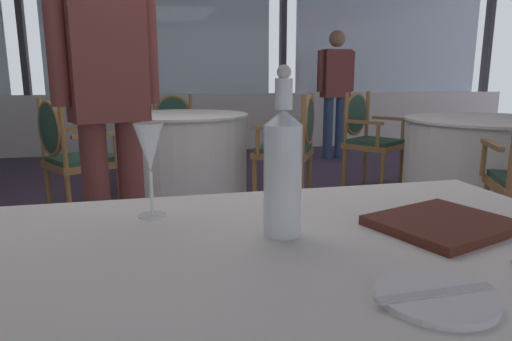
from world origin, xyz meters
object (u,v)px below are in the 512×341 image
at_px(wine_glass, 149,150).
at_px(dining_chair_2_2, 70,150).
at_px(menu_book, 442,224).
at_px(diner_person_1, 108,90).
at_px(dining_chair_2_1, 174,128).
at_px(side_plate, 435,297).
at_px(water_bottle, 283,169).
at_px(dining_chair_1_0, 367,133).
at_px(dining_chair_2_0, 293,140).
at_px(diner_person_0, 335,87).

relative_size(wine_glass, dining_chair_2_2, 0.23).
distance_m(wine_glass, menu_book, 0.67).
bearing_deg(dining_chair_2_2, diner_person_1, -102.43).
relative_size(dining_chair_2_1, diner_person_1, 0.50).
height_order(dining_chair_2_2, diner_person_1, diner_person_1).
bearing_deg(dining_chair_2_1, side_plate, 0.69).
height_order(wine_glass, menu_book, wine_glass).
bearing_deg(dining_chair_2_2, side_plate, -102.74).
height_order(water_bottle, dining_chair_1_0, water_bottle).
distance_m(side_plate, dining_chair_2_0, 3.15).
height_order(water_bottle, dining_chair_2_0, water_bottle).
distance_m(diner_person_0, diner_person_1, 4.18).
distance_m(dining_chair_1_0, diner_person_0, 1.78).
bearing_deg(dining_chair_1_0, side_plate, -59.76).
height_order(side_plate, diner_person_1, diner_person_1).
xyz_separation_m(dining_chair_2_0, diner_person_1, (-1.37, -1.24, 0.46)).
bearing_deg(diner_person_0, diner_person_1, 138.51).
bearing_deg(dining_chair_2_0, diner_person_1, 71.10).
height_order(dining_chair_2_1, diner_person_0, diner_person_0).
xyz_separation_m(water_bottle, dining_chair_2_1, (-0.00, 4.24, -0.37)).
xyz_separation_m(wine_glass, dining_chair_1_0, (2.03, 2.89, -0.36)).
bearing_deg(water_bottle, side_plate, -66.50).
relative_size(dining_chair_2_2, diner_person_1, 0.53).
height_order(wine_glass, dining_chair_2_2, wine_glass).
height_order(side_plate, dining_chair_2_0, dining_chair_2_0).
relative_size(dining_chair_1_0, dining_chair_2_0, 1.00).
relative_size(menu_book, diner_person_1, 0.15).
height_order(dining_chair_2_0, dining_chair_2_1, dining_chair_2_0).
height_order(dining_chair_1_0, dining_chair_2_1, dining_chair_1_0).
height_order(water_bottle, menu_book, water_bottle).
bearing_deg(dining_chair_2_2, water_bottle, -103.38).
xyz_separation_m(menu_book, diner_person_1, (-0.80, 1.53, 0.25)).
distance_m(menu_book, dining_chair_2_2, 3.00).
height_order(menu_book, dining_chair_1_0, dining_chair_1_0).
height_order(wine_glass, dining_chair_2_0, wine_glass).
xyz_separation_m(wine_glass, dining_chair_2_1, (0.26, 4.05, -0.39)).
distance_m(water_bottle, wine_glass, 0.32).
bearing_deg(side_plate, menu_book, 52.93).
bearing_deg(diner_person_0, water_bottle, 152.71).
xyz_separation_m(wine_glass, dining_chair_2_2, (-0.60, 2.51, -0.37)).
xyz_separation_m(side_plate, dining_chair_2_0, (0.77, 3.05, -0.21)).
bearing_deg(menu_book, diner_person_0, 51.07).
bearing_deg(menu_book, dining_chair_1_0, 47.14).
bearing_deg(wine_glass, dining_chair_2_0, 65.18).
bearing_deg(side_plate, dining_chair_2_2, 108.34).
xyz_separation_m(dining_chair_2_1, diner_person_1, (-0.45, -2.75, 0.49)).
relative_size(side_plate, menu_book, 0.64).
xyz_separation_m(menu_book, dining_chair_1_0, (1.42, 3.12, -0.22)).
distance_m(side_plate, wine_glass, 0.66).
bearing_deg(dining_chair_1_0, dining_chair_2_0, -101.96).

